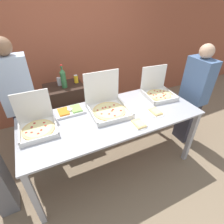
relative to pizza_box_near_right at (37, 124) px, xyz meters
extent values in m
plane|color=#847056|center=(0.88, -0.13, -0.99)|extent=(16.00, 16.00, 0.00)
cube|color=#9E5138|center=(0.88, 1.57, 0.41)|extent=(10.00, 0.06, 2.80)
cube|color=#A8AAB2|center=(0.88, -0.13, -0.09)|extent=(2.26, 0.94, 0.02)
cube|color=#A8AAB2|center=(-0.20, -0.54, -0.54)|extent=(0.06, 0.06, 0.89)
cube|color=#A8AAB2|center=(1.96, -0.54, -0.54)|extent=(0.06, 0.06, 0.89)
cube|color=#A8AAB2|center=(-0.20, 0.29, -0.54)|extent=(0.06, 0.06, 0.89)
cube|color=#A8AAB2|center=(1.96, 0.29, -0.54)|extent=(0.06, 0.06, 0.89)
cube|color=white|center=(0.00, -0.05, -0.06)|extent=(0.41, 0.41, 0.02)
cube|color=white|center=(0.00, -0.24, -0.03)|extent=(0.40, 0.02, 0.04)
cube|color=white|center=(-0.19, -0.05, -0.03)|extent=(0.02, 0.40, 0.04)
cube|color=white|center=(0.19, -0.05, -0.03)|extent=(0.02, 0.40, 0.04)
cube|color=white|center=(0.00, 0.16, 0.14)|extent=(0.40, 0.02, 0.38)
cylinder|color=#E5C17A|center=(0.00, -0.05, -0.04)|extent=(0.35, 0.35, 0.02)
cylinder|color=beige|center=(0.00, -0.05, -0.03)|extent=(0.30, 0.30, 0.00)
cylinder|color=#B22D23|center=(0.08, -0.04, -0.03)|extent=(0.03, 0.03, 0.00)
cylinder|color=#B22D23|center=(0.07, 0.03, -0.03)|extent=(0.03, 0.03, 0.00)
cylinder|color=#B22D23|center=(-0.03, 0.06, -0.03)|extent=(0.03, 0.03, 0.00)
cylinder|color=#B22D23|center=(-0.06, 0.00, -0.03)|extent=(0.03, 0.03, 0.00)
cylinder|color=#B22D23|center=(-0.13, -0.07, -0.03)|extent=(0.03, 0.03, 0.00)
cylinder|color=#B22D23|center=(-0.07, -0.09, -0.03)|extent=(0.03, 0.03, 0.00)
cylinder|color=#B22D23|center=(-0.01, -0.14, -0.03)|extent=(0.03, 0.03, 0.00)
cylinder|color=#B22D23|center=(0.03, -0.10, -0.03)|extent=(0.03, 0.03, 0.00)
cube|color=white|center=(1.72, 0.00, -0.06)|extent=(0.45, 0.45, 0.02)
cube|color=white|center=(1.70, -0.19, -0.03)|extent=(0.41, 0.06, 0.04)
cube|color=white|center=(1.53, 0.02, -0.03)|extent=(0.06, 0.41, 0.04)
cube|color=white|center=(1.92, -0.02, -0.03)|extent=(0.06, 0.41, 0.04)
cube|color=white|center=(1.75, 0.21, 0.14)|extent=(0.41, 0.06, 0.39)
cylinder|color=#E5C17A|center=(1.72, 0.00, -0.04)|extent=(0.36, 0.36, 0.02)
cylinder|color=beige|center=(1.72, 0.00, -0.03)|extent=(0.31, 0.31, 0.00)
cylinder|color=#B22D23|center=(1.79, 0.00, -0.03)|extent=(0.03, 0.03, 0.00)
cylinder|color=#B22D23|center=(1.85, 0.05, -0.03)|extent=(0.03, 0.03, 0.00)
cylinder|color=#B22D23|center=(1.81, 0.08, -0.03)|extent=(0.03, 0.03, 0.00)
cylinder|color=#B22D23|center=(1.75, 0.08, -0.03)|extent=(0.03, 0.03, 0.00)
cylinder|color=#B22D23|center=(1.73, 0.12, -0.03)|extent=(0.03, 0.03, 0.00)
cylinder|color=#B22D23|center=(1.62, 0.08, -0.03)|extent=(0.03, 0.03, 0.00)
cylinder|color=#B22D23|center=(1.63, 0.02, -0.03)|extent=(0.03, 0.03, 0.00)
cylinder|color=#B22D23|center=(1.67, 0.01, -0.03)|extent=(0.03, 0.03, 0.00)
cylinder|color=#B22D23|center=(1.62, -0.07, -0.03)|extent=(0.03, 0.03, 0.00)
cylinder|color=#B22D23|center=(1.68, -0.09, -0.03)|extent=(0.03, 0.03, 0.00)
cylinder|color=#B22D23|center=(1.73, -0.12, -0.03)|extent=(0.03, 0.03, 0.00)
cylinder|color=#B22D23|center=(1.74, -0.07, -0.03)|extent=(0.03, 0.03, 0.00)
cylinder|color=#B22D23|center=(1.77, -0.05, -0.03)|extent=(0.03, 0.03, 0.00)
cylinder|color=#B22D23|center=(1.81, -0.04, -0.03)|extent=(0.03, 0.03, 0.00)
cube|color=white|center=(0.87, -0.06, -0.06)|extent=(0.50, 0.50, 0.02)
cube|color=white|center=(0.86, -0.29, -0.03)|extent=(0.48, 0.04, 0.04)
cube|color=white|center=(0.64, -0.05, -0.03)|extent=(0.04, 0.48, 0.04)
cube|color=white|center=(1.10, -0.07, -0.03)|extent=(0.04, 0.48, 0.04)
cube|color=white|center=(0.88, 0.19, 0.18)|extent=(0.48, 0.04, 0.46)
cylinder|color=#E5C17A|center=(0.87, -0.06, -0.04)|extent=(0.42, 0.42, 0.02)
cylinder|color=beige|center=(0.87, -0.06, -0.03)|extent=(0.36, 0.36, 0.00)
cylinder|color=#B22D23|center=(0.92, -0.07, -0.03)|extent=(0.03, 0.03, 0.00)
cylinder|color=#B22D23|center=(0.98, 0.03, -0.03)|extent=(0.03, 0.03, 0.00)
cylinder|color=#B22D23|center=(0.91, 0.00, -0.03)|extent=(0.03, 0.03, 0.00)
cylinder|color=#B22D23|center=(0.86, 0.02, -0.03)|extent=(0.03, 0.03, 0.00)
cylinder|color=#B22D23|center=(0.82, 0.02, -0.03)|extent=(0.03, 0.03, 0.00)
cylinder|color=#B22D23|center=(0.74, 0.00, -0.03)|extent=(0.03, 0.03, 0.00)
cylinder|color=#B22D23|center=(0.75, -0.10, -0.03)|extent=(0.03, 0.03, 0.00)
cylinder|color=#B22D23|center=(0.83, -0.14, -0.03)|extent=(0.03, 0.03, 0.00)
cylinder|color=#B22D23|center=(0.88, -0.21, -0.03)|extent=(0.03, 0.03, 0.00)
cylinder|color=#B22D23|center=(0.89, -0.09, -0.03)|extent=(0.03, 0.03, 0.00)
cylinder|color=#B22D23|center=(1.00, -0.13, -0.03)|extent=(0.03, 0.03, 0.00)
cylinder|color=white|center=(1.08, -0.44, -0.07)|extent=(0.21, 0.21, 0.01)
cube|color=#E5C17A|center=(1.08, -0.44, -0.06)|extent=(0.12, 0.17, 0.02)
cube|color=beige|center=(1.08, -0.45, -0.04)|extent=(0.09, 0.12, 0.01)
cylinder|color=white|center=(1.42, -0.31, -0.07)|extent=(0.24, 0.24, 0.01)
cube|color=#E5C17A|center=(1.42, -0.31, -0.06)|extent=(0.12, 0.17, 0.02)
cube|color=beige|center=(1.42, -0.33, -0.04)|extent=(0.09, 0.12, 0.01)
cube|color=white|center=(0.42, 0.17, -0.06)|extent=(0.37, 0.22, 0.03)
cube|color=orange|center=(0.33, 0.17, -0.03)|extent=(0.13, 0.18, 0.02)
cube|color=#8CC65B|center=(0.50, 0.17, -0.03)|extent=(0.13, 0.18, 0.02)
cylinder|color=white|center=(0.42, 0.17, -0.03)|extent=(0.07, 0.07, 0.02)
cube|color=black|center=(0.48, 0.79, -0.48)|extent=(0.60, 0.44, 1.01)
cylinder|color=#2D6638|center=(0.49, 0.73, 0.14)|extent=(0.08, 0.08, 0.24)
cone|color=#2D6638|center=(0.49, 0.73, 0.29)|extent=(0.08, 0.08, 0.06)
cylinder|color=#2D6638|center=(0.49, 0.73, 0.34)|extent=(0.03, 0.03, 0.04)
cylinder|color=red|center=(0.49, 0.73, 0.37)|extent=(0.03, 0.03, 0.01)
cylinder|color=silver|center=(0.44, 0.84, 0.09)|extent=(0.07, 0.07, 0.12)
cylinder|color=silver|center=(0.44, 0.84, 0.15)|extent=(0.06, 0.06, 0.00)
cylinder|color=gold|center=(0.70, 0.82, 0.09)|extent=(0.07, 0.07, 0.12)
cylinder|color=silver|center=(0.70, 0.82, 0.15)|extent=(0.06, 0.06, 0.00)
cube|color=#2D2D38|center=(-0.14, 0.56, -0.55)|extent=(0.28, 0.20, 0.88)
cube|color=silver|center=(-0.14, 0.56, 0.26)|extent=(0.40, 0.22, 0.74)
sphere|color=brown|center=(-0.14, 0.56, 0.73)|extent=(0.21, 0.21, 0.21)
cube|color=#2D2D38|center=(2.30, -0.14, -0.59)|extent=(0.20, 0.28, 0.80)
cube|color=#4C6B99|center=(2.30, -0.14, 0.14)|extent=(0.22, 0.40, 0.66)
sphere|color=#D8AD8C|center=(2.30, -0.14, 0.57)|extent=(0.20, 0.20, 0.20)
camera|label=1|loc=(0.09, -1.76, 1.22)|focal=28.00mm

